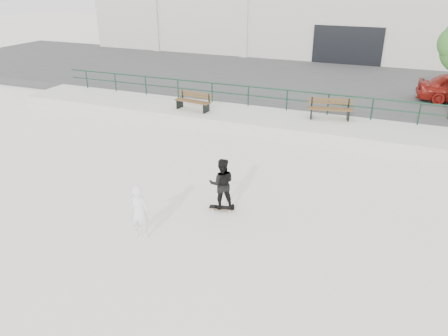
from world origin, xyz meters
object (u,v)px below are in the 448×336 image
at_px(seated_skater, 139,212).
at_px(skateboard, 222,208).
at_px(bench_left, 193,101).
at_px(standing_skater, 222,184).
at_px(bench_right, 330,109).

bearing_deg(seated_skater, skateboard, -134.55).
xyz_separation_m(bench_left, standing_skater, (4.77, -7.86, -0.03)).
bearing_deg(bench_left, standing_skater, -51.01).
distance_m(standing_skater, seated_skater, 2.70).
bearing_deg(bench_left, bench_right, 17.66).
bearing_deg(bench_right, seated_skater, -117.83).
distance_m(bench_right, standing_skater, 9.15).
bearing_deg(bench_right, standing_skater, -112.63).
xyz_separation_m(bench_left, bench_right, (6.46, 1.13, 0.03)).
height_order(bench_left, seated_skater, seated_skater).
bearing_deg(skateboard, seated_skater, -136.38).
height_order(bench_right, seated_skater, seated_skater).
height_order(bench_right, skateboard, bench_right).
bearing_deg(seated_skater, standing_skater, -134.55).
xyz_separation_m(bench_right, skateboard, (-1.69, -8.99, -0.88)).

